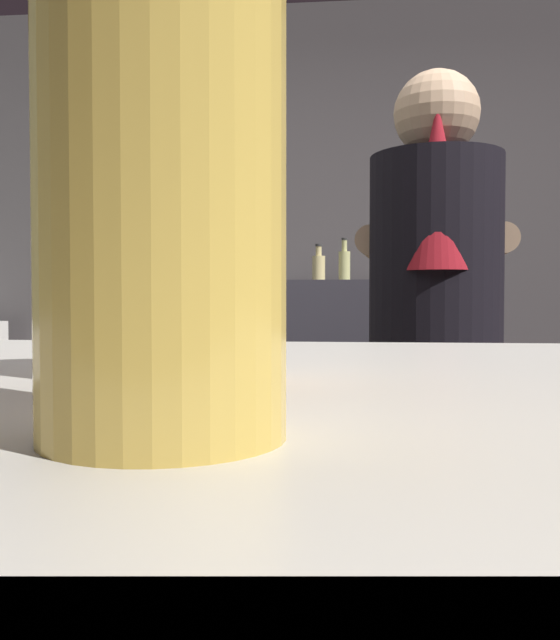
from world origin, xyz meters
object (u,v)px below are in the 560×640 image
(mixing_bowl, at_px, (227,358))
(pint_glass_near, at_px, (189,236))
(bottle_hot_sauce, at_px, (319,267))
(bartender, at_px, (435,352))
(pint_glass_far, at_px, (162,189))
(chefs_knife, at_px, (508,369))
(bottle_soy, at_px, (344,264))

(mixing_bowl, xyz_separation_m, pint_glass_near, (0.32, -1.87, 0.23))
(bottle_hot_sauce, bearing_deg, bartender, -77.13)
(bartender, distance_m, pint_glass_far, 1.60)
(bartender, relative_size, mixing_bowl, 8.08)
(mixing_bowl, relative_size, pint_glass_near, 1.45)
(mixing_bowl, distance_m, pint_glass_far, 2.05)
(pint_glass_far, bearing_deg, chefs_knife, 73.98)
(mixing_bowl, bearing_deg, bartender, -35.52)
(pint_glass_near, relative_size, pint_glass_far, 0.99)
(pint_glass_far, bearing_deg, bartender, 79.69)
(pint_glass_far, distance_m, bottle_soy, 3.20)
(bartender, xyz_separation_m, mixing_bowl, (-0.63, 0.45, -0.06))
(bartender, distance_m, bottle_soy, 1.68)
(bartender, distance_m, bottle_hot_sauce, 1.68)
(bartender, relative_size, bottle_soy, 7.95)
(mixing_bowl, relative_size, bottle_soy, 0.98)
(mixing_bowl, height_order, chefs_knife, mixing_bowl)
(bartender, height_order, mixing_bowl, bartender)
(bottle_hot_sauce, bearing_deg, pint_glass_near, -88.90)
(mixing_bowl, xyz_separation_m, chefs_knife, (0.91, -0.04, -0.03))
(chefs_knife, height_order, pint_glass_near, pint_glass_near)
(bartender, relative_size, pint_glass_far, 11.62)
(chefs_knife, height_order, pint_glass_far, pint_glass_far)
(bottle_hot_sauce, bearing_deg, pint_glass_far, -88.49)
(bartender, height_order, chefs_knife, bartender)
(bartender, height_order, pint_glass_near, bartender)
(pint_glass_near, bearing_deg, bartender, 77.76)
(chefs_knife, bearing_deg, bartender, -129.12)
(pint_glass_near, relative_size, bottle_hot_sauce, 0.79)
(pint_glass_far, relative_size, bottle_soy, 0.68)
(pint_glass_far, bearing_deg, pint_glass_near, 100.32)
(pint_glass_near, xyz_separation_m, pint_glass_far, (0.02, -0.14, 0.00))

